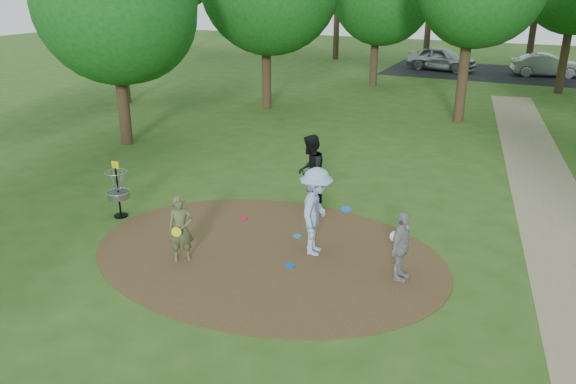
% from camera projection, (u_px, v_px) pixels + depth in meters
% --- Properties ---
extents(ground, '(100.00, 100.00, 0.00)m').
position_uv_depth(ground, '(266.00, 253.00, 12.98)').
color(ground, '#2D5119').
rests_on(ground, ground).
extents(dirt_clearing, '(8.40, 8.40, 0.02)m').
position_uv_depth(dirt_clearing, '(266.00, 253.00, 12.98)').
color(dirt_clearing, '#47301C').
rests_on(dirt_clearing, ground).
extents(footpath, '(7.55, 39.89, 0.01)m').
position_uv_depth(footpath, '(576.00, 272.00, 12.15)').
color(footpath, '#8C7A5B').
rests_on(footpath, ground).
extents(parking_lot, '(14.00, 8.00, 0.01)m').
position_uv_depth(parking_lot, '(493.00, 73.00, 37.68)').
color(parking_lot, black).
rests_on(parking_lot, ground).
extents(player_observer_with_disc, '(0.67, 0.63, 1.54)m').
position_uv_depth(player_observer_with_disc, '(181.00, 229.00, 12.39)').
color(player_observer_with_disc, '#4E5B35').
rests_on(player_observer_with_disc, ground).
extents(player_throwing_with_disc, '(1.33, 1.44, 2.06)m').
position_uv_depth(player_throwing_with_disc, '(316.00, 212.00, 12.63)').
color(player_throwing_with_disc, '#9AB3E5').
rests_on(player_throwing_with_disc, ground).
extents(player_walking_with_disc, '(0.86, 1.06, 2.04)m').
position_uv_depth(player_walking_with_disc, '(310.00, 171.00, 15.31)').
color(player_walking_with_disc, black).
rests_on(player_walking_with_disc, ground).
extents(player_waiting_with_disc, '(0.49, 0.93, 1.53)m').
position_uv_depth(player_waiting_with_disc, '(401.00, 247.00, 11.59)').
color(player_waiting_with_disc, gray).
rests_on(player_waiting_with_disc, ground).
extents(disc_ground_cyan, '(0.22, 0.22, 0.02)m').
position_uv_depth(disc_ground_cyan, '(297.00, 236.00, 13.78)').
color(disc_ground_cyan, '#1683B4').
rests_on(disc_ground_cyan, dirt_clearing).
extents(disc_ground_blue, '(0.22, 0.22, 0.02)m').
position_uv_depth(disc_ground_blue, '(290.00, 266.00, 12.35)').
color(disc_ground_blue, blue).
rests_on(disc_ground_blue, dirt_clearing).
extents(disc_ground_red, '(0.22, 0.22, 0.02)m').
position_uv_depth(disc_ground_red, '(243.00, 218.00, 14.78)').
color(disc_ground_red, '#BE1344').
rests_on(disc_ground_red, dirt_clearing).
extents(car_left, '(4.96, 2.94, 1.58)m').
position_uv_depth(car_left, '(442.00, 59.00, 38.40)').
color(car_left, '#A2A5AA').
rests_on(car_left, ground).
extents(car_right, '(4.53, 2.28, 1.42)m').
position_uv_depth(car_right, '(547.00, 65.00, 36.02)').
color(car_right, '#93959A').
rests_on(car_right, ground).
extents(disc_golf_basket, '(0.63, 0.63, 1.54)m').
position_uv_depth(disc_golf_basket, '(118.00, 186.00, 14.67)').
color(disc_golf_basket, black).
rests_on(disc_golf_basket, ground).
extents(tree_ring, '(37.11, 45.52, 9.32)m').
position_uv_depth(tree_ring, '(451.00, 0.00, 19.74)').
color(tree_ring, '#332316').
rests_on(tree_ring, ground).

